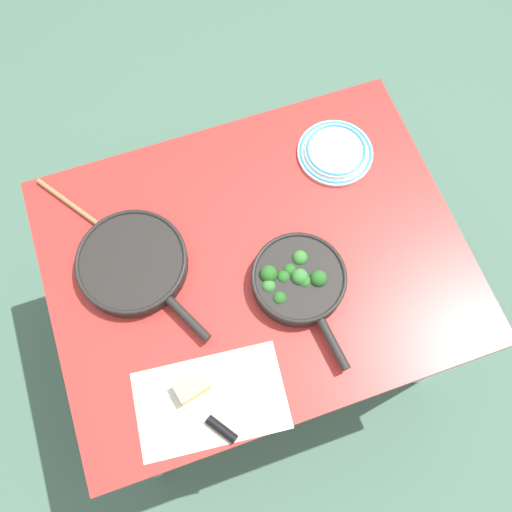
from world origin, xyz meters
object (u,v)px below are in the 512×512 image
grater_knife (204,416)px  cheese_block (192,387)px  wooden_spoon (99,225)px  skillet_broccoli (299,280)px  skillet_eggs (133,264)px  dinner_plate_stack (335,152)px

grater_knife → cheese_block: cheese_block is taller
grater_knife → wooden_spoon: bearing=-23.1°
skillet_broccoli → wooden_spoon: (-0.47, 0.34, -0.02)m
skillet_eggs → cheese_block: 0.37m
cheese_block → dinner_plate_stack: (0.60, 0.52, -0.01)m
grater_knife → dinner_plate_stack: bearing=-79.8°
grater_knife → cheese_block: bearing=-29.2°
skillet_eggs → cheese_block: size_ratio=4.67×
cheese_block → dinner_plate_stack: cheese_block is taller
skillet_broccoli → dinner_plate_stack: bearing=138.3°
dinner_plate_stack → skillet_eggs: bearing=-166.9°
grater_knife → skillet_eggs: bearing=-26.9°
skillet_eggs → dinner_plate_stack: skillet_eggs is taller
skillet_broccoli → grater_knife: size_ratio=1.62×
wooden_spoon → cheese_block: bearing=-21.6°
skillet_eggs → dinner_plate_stack: 0.67m
cheese_block → skillet_broccoli: bearing=26.3°
cheese_block → dinner_plate_stack: 0.79m
dinner_plate_stack → skillet_broccoli: bearing=-125.8°
skillet_broccoli → dinner_plate_stack: 0.42m
skillet_broccoli → skillet_eggs: 0.45m
skillet_broccoli → skillet_eggs: size_ratio=0.93×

